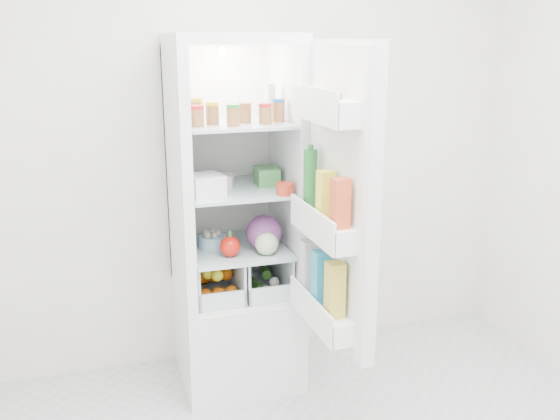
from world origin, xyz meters
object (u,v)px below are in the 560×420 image
object	(u,v)px
mushroom_bowl	(212,242)
fridge_door	(336,205)
refrigerator	(234,258)
red_cabbage	(264,233)

from	to	relation	value
mushroom_bowl	fridge_door	bearing A→B (deg)	-54.48
refrigerator	fridge_door	size ratio (longest dim) A/B	1.38
refrigerator	fridge_door	world-z (taller)	refrigerator
refrigerator	mushroom_bowl	xyz separation A→B (m)	(-0.12, -0.04, 0.11)
mushroom_bowl	fridge_door	distance (m)	0.80
red_cabbage	fridge_door	bearing A→B (deg)	-69.58
red_cabbage	fridge_door	size ratio (longest dim) A/B	0.14
refrigerator	red_cabbage	world-z (taller)	refrigerator
red_cabbage	mushroom_bowl	distance (m)	0.27
refrigerator	red_cabbage	size ratio (longest dim) A/B	10.14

